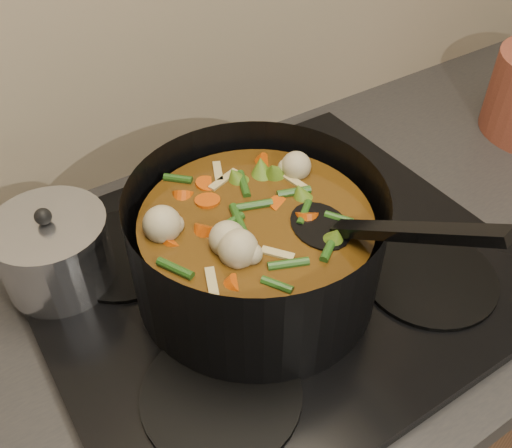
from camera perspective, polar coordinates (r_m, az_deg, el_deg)
counter at (r=1.17m, az=1.31°, el=-20.30°), size 2.64×0.64×0.91m
stovetop at (r=0.78m, az=1.83°, el=-4.61°), size 0.62×0.54×0.03m
stockpot at (r=0.70m, az=0.06°, el=-2.20°), size 0.32×0.41×0.23m
saucepan at (r=0.77m, az=-19.49°, el=-2.57°), size 0.15×0.15×0.12m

